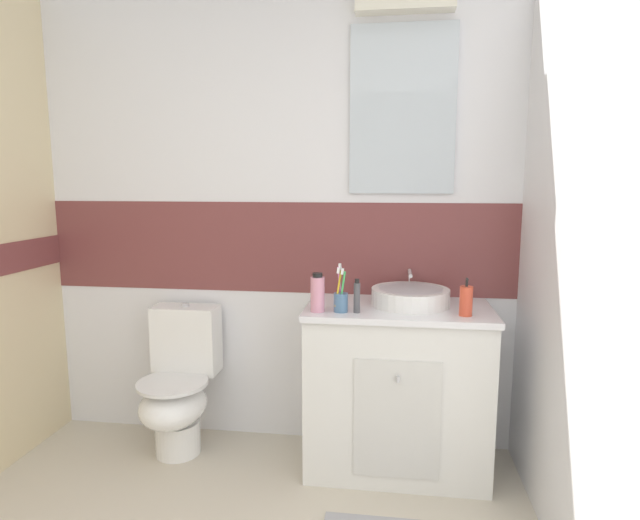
% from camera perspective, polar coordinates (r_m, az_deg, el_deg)
% --- Properties ---
extents(wall_back_tiled, '(3.20, 0.20, 2.50)m').
position_cam_1_polar(wall_back_tiled, '(2.92, -4.53, 4.65)').
color(wall_back_tiled, white).
rests_on(wall_back_tiled, ground_plane).
extents(wall_right_plain, '(0.10, 3.48, 2.50)m').
position_cam_1_polar(wall_right_plain, '(1.76, 31.55, 0.35)').
color(wall_right_plain, white).
rests_on(wall_right_plain, ground_plane).
extents(vanity_cabinet, '(0.91, 0.52, 0.85)m').
position_cam_1_polar(vanity_cabinet, '(2.76, 8.39, -13.62)').
color(vanity_cabinet, silver).
rests_on(vanity_cabinet, ground_plane).
extents(sink_basin, '(0.39, 0.43, 0.15)m').
position_cam_1_polar(sink_basin, '(2.65, 9.83, -3.89)').
color(sink_basin, white).
rests_on(sink_basin, vanity_cabinet).
extents(toilet, '(0.37, 0.50, 0.79)m').
position_cam_1_polar(toilet, '(3.00, -15.18, -13.12)').
color(toilet, white).
rests_on(toilet, ground_plane).
extents(toothbrush_cup, '(0.07, 0.07, 0.23)m').
position_cam_1_polar(toothbrush_cup, '(2.48, 2.28, -4.34)').
color(toothbrush_cup, '#4C7299').
rests_on(toothbrush_cup, vanity_cabinet).
extents(soap_dispenser, '(0.06, 0.06, 0.18)m').
position_cam_1_polar(soap_dispenser, '(2.49, 15.66, -4.31)').
color(soap_dispenser, '#D84C33').
rests_on(soap_dispenser, vanity_cabinet).
extents(mouthwash_bottle, '(0.07, 0.07, 0.19)m').
position_cam_1_polar(mouthwash_bottle, '(2.47, -0.27, -3.65)').
color(mouthwash_bottle, pink).
rests_on(mouthwash_bottle, vanity_cabinet).
extents(toothpaste_tube_upright, '(0.03, 0.03, 0.16)m').
position_cam_1_polar(toothpaste_tube_upright, '(2.46, 4.05, -4.04)').
color(toothpaste_tube_upright, '#4C4C51').
rests_on(toothpaste_tube_upright, vanity_cabinet).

